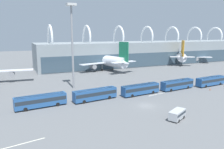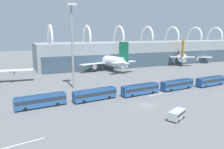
# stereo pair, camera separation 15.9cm
# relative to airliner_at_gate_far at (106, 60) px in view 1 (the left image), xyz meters

# --- Properties ---
(ground_plane) EXTENTS (440.00, 440.00, 0.00)m
(ground_plane) POSITION_rel_airliner_at_gate_far_xyz_m (-13.38, -58.61, -5.13)
(ground_plane) COLOR slate
(terminal_building) EXTENTS (156.15, 26.06, 23.85)m
(terminal_building) POSITION_rel_airliner_at_gate_far_xyz_m (43.26, 12.64, 2.18)
(terminal_building) COLOR gray
(terminal_building) RESTS_ON ground_plane
(airliner_at_gate_far) EXTENTS (32.04, 36.56, 15.25)m
(airliner_at_gate_far) POSITION_rel_airliner_at_gate_far_xyz_m (0.00, 0.00, 0.00)
(airliner_at_gate_far) COLOR silver
(airliner_at_gate_far) RESTS_ON ground_plane
(airliner_parked_remote) EXTENTS (38.50, 37.97, 15.23)m
(airliner_parked_remote) POSITION_rel_airliner_at_gate_far_xyz_m (54.76, 8.00, -0.16)
(airliner_parked_remote) COLOR silver
(airliner_parked_remote) RESTS_ON ground_plane
(shuttle_bus_0) EXTENTS (13.30, 3.87, 3.28)m
(shuttle_bus_0) POSITION_rel_airliner_at_gate_far_xyz_m (-39.06, -48.26, -3.21)
(shuttle_bus_0) COLOR #285693
(shuttle_bus_0) RESTS_ON ground_plane
(shuttle_bus_1) EXTENTS (13.32, 4.14, 3.28)m
(shuttle_bus_1) POSITION_rel_airliner_at_gate_far_xyz_m (-24.01, -48.26, -3.21)
(shuttle_bus_1) COLOR #285693
(shuttle_bus_1) RESTS_ON ground_plane
(shuttle_bus_2) EXTENTS (13.30, 3.87, 3.28)m
(shuttle_bus_2) POSITION_rel_airliner_at_gate_far_xyz_m (-8.95, -48.68, -3.21)
(shuttle_bus_2) COLOR #285693
(shuttle_bus_2) RESTS_ON ground_plane
(shuttle_bus_3) EXTENTS (13.29, 3.86, 3.28)m
(shuttle_bus_3) POSITION_rel_airliner_at_gate_far_xyz_m (6.11, -48.25, -3.21)
(shuttle_bus_3) COLOR #285693
(shuttle_bus_3) RESTS_ON ground_plane
(shuttle_bus_4) EXTENTS (13.27, 3.69, 3.28)m
(shuttle_bus_4) POSITION_rel_airliner_at_gate_far_xyz_m (21.17, -48.99, -3.21)
(shuttle_bus_4) COLOR #285693
(shuttle_bus_4) RESTS_ON ground_plane
(service_van_foreground) EXTENTS (5.38, 4.13, 2.13)m
(service_van_foreground) POSITION_rel_airliner_at_gate_far_xyz_m (-12.26, -69.48, -3.87)
(service_van_foreground) COLOR #B2B7BC
(service_van_foreground) RESTS_ON ground_plane
(floodlight_mast) EXTENTS (3.07, 3.07, 28.86)m
(floodlight_mast) POSITION_rel_airliner_at_gate_far_xyz_m (-26.03, -31.73, 14.05)
(floodlight_mast) COLOR gray
(floodlight_mast) RESTS_ON ground_plane
(lane_stripe_0) EXTENTS (9.00, 1.78, 0.01)m
(lane_stripe_0) POSITION_rel_airliner_at_gate_far_xyz_m (-45.03, -67.09, -5.13)
(lane_stripe_0) COLOR silver
(lane_stripe_0) RESTS_ON ground_plane
(lane_stripe_1) EXTENTS (9.59, 1.83, 0.01)m
(lane_stripe_1) POSITION_rel_airliner_at_gate_far_xyz_m (-2.66, -50.31, -5.13)
(lane_stripe_1) COLOR silver
(lane_stripe_1) RESTS_ON ground_plane
(traffic_cone_1) EXTENTS (0.45, 0.45, 0.72)m
(traffic_cone_1) POSITION_rel_airliner_at_gate_far_xyz_m (15.67, -53.77, -4.78)
(traffic_cone_1) COLOR black
(traffic_cone_1) RESTS_ON ground_plane
(traffic_cone_2) EXTENTS (0.53, 0.53, 0.68)m
(traffic_cone_2) POSITION_rel_airliner_at_gate_far_xyz_m (25.20, -51.79, -4.80)
(traffic_cone_2) COLOR black
(traffic_cone_2) RESTS_ON ground_plane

